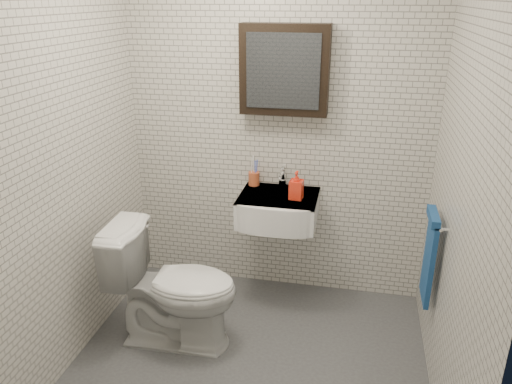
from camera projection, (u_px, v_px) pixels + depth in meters
ground at (248, 364)px, 3.14m from camera, size 2.20×2.00×0.01m
room_shell at (247, 140)px, 2.60m from camera, size 2.22×2.02×2.51m
washbasin at (278, 210)px, 3.52m from camera, size 0.55×0.50×0.20m
faucet at (282, 179)px, 3.64m from camera, size 0.06×0.20×0.15m
mirror_cabinet at (285, 70)px, 3.35m from camera, size 0.60×0.15×0.60m
towel_rail at (430, 253)px, 3.00m from camera, size 0.09×0.30×0.58m
toothbrush_cup at (254, 178)px, 3.70m from camera, size 0.11×0.11×0.22m
soap_bottle at (296, 185)px, 3.43m from camera, size 0.10×0.10×0.20m
toilet at (174, 286)px, 3.22m from camera, size 0.83×0.49×0.84m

